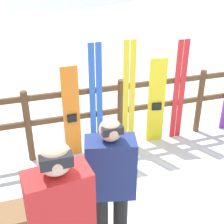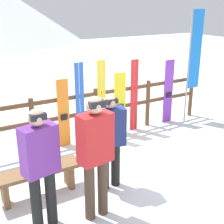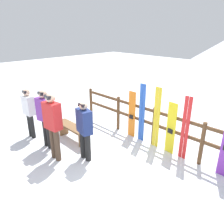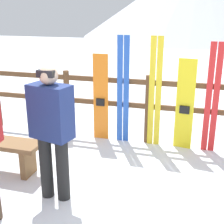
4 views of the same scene
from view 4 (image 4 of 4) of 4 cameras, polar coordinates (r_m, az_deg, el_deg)
The scene contains 8 objects.
ground_plane at distance 3.66m, azimuth 0.89°, elevation -16.97°, with size 40.00×40.00×0.00m, color white.
fence at distance 5.04m, azimuth 6.62°, elevation 1.64°, with size 5.76×0.10×1.13m.
person_navy at distance 3.49m, azimuth -10.95°, elevation -2.51°, with size 0.51×0.35×1.56m.
snowboard_orange at distance 5.15m, azimuth -2.07°, elevation 2.60°, with size 0.25×0.06×1.44m.
ski_pair_blue at distance 5.02m, azimuth 2.03°, elevation 3.96°, with size 0.20×0.02×1.74m.
ski_pair_yellow at distance 4.92m, azimuth 7.87°, elevation 3.52°, with size 0.19×0.02×1.74m.
snowboard_yellow at distance 4.92m, azimuth 13.18°, elevation 1.23°, with size 0.28×0.08×1.42m.
ski_pair_red at distance 4.89m, azimuth 17.85°, elevation 2.31°, with size 0.20×0.02×1.68m.
Camera 4 is at (0.78, -2.88, 2.11)m, focal length 50.00 mm.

